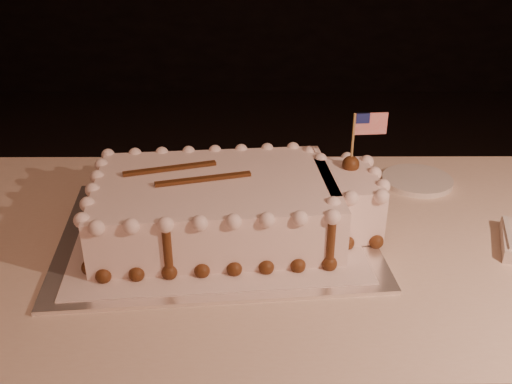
{
  "coord_description": "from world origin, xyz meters",
  "views": [
    {
      "loc": [
        -0.31,
        -0.39,
        1.36
      ],
      "look_at": [
        -0.31,
        0.61,
        0.85
      ],
      "focal_mm": 40.0,
      "sensor_mm": 36.0,
      "label": 1
    }
  ],
  "objects_px": {
    "cake_board": "(217,232)",
    "sheet_cake": "(232,205)",
    "banquet_table": "(389,372)",
    "side_plate": "(417,180)"
  },
  "relations": [
    {
      "from": "cake_board",
      "to": "sheet_cake",
      "type": "height_order",
      "value": "sheet_cake"
    },
    {
      "from": "banquet_table",
      "to": "side_plate",
      "type": "relative_size",
      "value": 14.34
    },
    {
      "from": "cake_board",
      "to": "sheet_cake",
      "type": "xyz_separation_m",
      "value": [
        0.03,
        0.0,
        0.06
      ]
    },
    {
      "from": "cake_board",
      "to": "sheet_cake",
      "type": "bearing_deg",
      "value": 0.25
    },
    {
      "from": "banquet_table",
      "to": "side_plate",
      "type": "distance_m",
      "value": 0.46
    },
    {
      "from": "banquet_table",
      "to": "sheet_cake",
      "type": "relative_size",
      "value": 4.03
    },
    {
      "from": "cake_board",
      "to": "sheet_cake",
      "type": "relative_size",
      "value": 1.04
    },
    {
      "from": "banquet_table",
      "to": "sheet_cake",
      "type": "distance_m",
      "value": 0.57
    },
    {
      "from": "sheet_cake",
      "to": "cake_board",
      "type": "bearing_deg",
      "value": -174.63
    },
    {
      "from": "cake_board",
      "to": "side_plate",
      "type": "xyz_separation_m",
      "value": [
        0.47,
        0.23,
        0.0
      ]
    }
  ]
}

